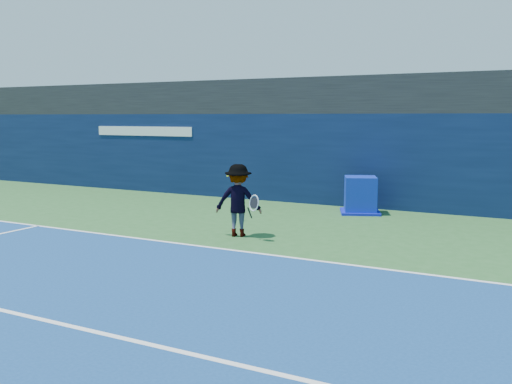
% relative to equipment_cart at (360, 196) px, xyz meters
% --- Properties ---
extents(ground, '(80.00, 80.00, 0.00)m').
position_rel_equipment_cart_xyz_m(ground, '(-1.99, -9.05, -0.51)').
color(ground, '#2A5C29').
rests_on(ground, ground).
extents(baseline, '(24.00, 0.10, 0.01)m').
position_rel_equipment_cart_xyz_m(baseline, '(-1.99, -6.05, -0.50)').
color(baseline, white).
rests_on(baseline, ground).
extents(service_line, '(24.00, 0.10, 0.01)m').
position_rel_equipment_cart_xyz_m(service_line, '(-1.99, -11.05, -0.50)').
color(service_line, white).
rests_on(service_line, ground).
extents(stadium_band, '(36.00, 3.00, 1.20)m').
position_rel_equipment_cart_xyz_m(stadium_band, '(-1.99, 2.45, 3.09)').
color(stadium_band, black).
rests_on(stadium_band, back_wall_assembly).
extents(back_wall_assembly, '(36.00, 1.03, 3.00)m').
position_rel_equipment_cart_xyz_m(back_wall_assembly, '(-1.99, 1.45, 0.99)').
color(back_wall_assembly, '#0A1739').
rests_on(back_wall_assembly, ground).
extents(equipment_cart, '(1.50, 1.50, 1.11)m').
position_rel_equipment_cart_xyz_m(equipment_cart, '(0.00, 0.00, 0.00)').
color(equipment_cart, '#0B21A2').
rests_on(equipment_cart, ground).
extents(tennis_player, '(1.40, 0.98, 1.77)m').
position_rel_equipment_cart_xyz_m(tennis_player, '(-1.62, -4.64, 0.38)').
color(tennis_player, white).
rests_on(tennis_player, ground).
extents(tennis_ball, '(0.06, 0.06, 0.06)m').
position_rel_equipment_cart_xyz_m(tennis_ball, '(-2.88, -3.02, 0.77)').
color(tennis_ball, yellow).
rests_on(tennis_ball, ground).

